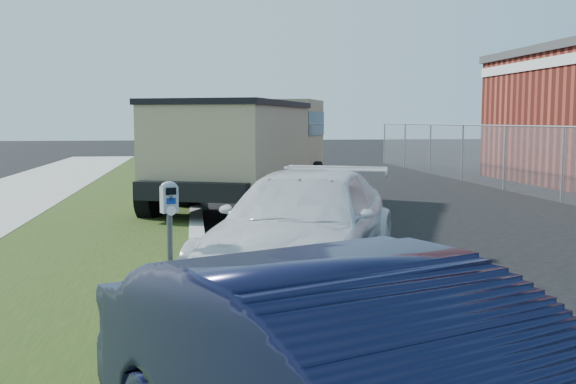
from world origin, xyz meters
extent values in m
plane|color=black|center=(0.00, 0.00, 0.00)|extent=(120.00, 120.00, 0.00)
cube|color=gray|center=(-2.60, 2.00, 0.07)|extent=(0.25, 50.00, 0.15)
cube|color=#1D340E|center=(-4.20, 2.00, 0.07)|extent=(3.00, 50.00, 0.13)
plane|color=slate|center=(6.00, 7.00, 0.90)|extent=(0.00, 30.00, 30.00)
cylinder|color=#979DA4|center=(6.00, 7.00, 1.80)|extent=(0.04, 30.00, 0.04)
cylinder|color=#979DA4|center=(6.00, 7.00, 0.90)|extent=(0.06, 0.06, 1.80)
cylinder|color=#979DA4|center=(6.00, 10.00, 0.90)|extent=(0.06, 0.06, 1.80)
cylinder|color=#979DA4|center=(6.00, 13.00, 0.90)|extent=(0.06, 0.06, 1.80)
cylinder|color=#979DA4|center=(6.00, 16.00, 0.90)|extent=(0.06, 0.06, 1.80)
cylinder|color=#979DA4|center=(6.00, 19.00, 0.90)|extent=(0.06, 0.06, 1.80)
cylinder|color=#979DA4|center=(6.00, 22.00, 0.90)|extent=(0.06, 0.06, 1.80)
cylinder|color=#3F4247|center=(-2.88, -0.99, 0.56)|extent=(0.07, 0.07, 0.89)
cube|color=gray|center=(-2.88, -0.99, 1.16)|extent=(0.19, 0.16, 0.27)
ellipsoid|color=gray|center=(-2.88, -0.99, 1.29)|extent=(0.20, 0.17, 0.10)
cube|color=black|center=(-2.86, -1.04, 1.24)|extent=(0.10, 0.05, 0.07)
cube|color=navy|center=(-2.86, -1.04, 1.15)|extent=(0.09, 0.04, 0.06)
cylinder|color=silver|center=(-2.86, -1.04, 1.05)|extent=(0.09, 0.04, 0.10)
cube|color=#3F4247|center=(-2.86, -1.04, 1.17)|extent=(0.03, 0.02, 0.04)
imported|color=silver|center=(-1.29, 0.30, 0.65)|extent=(3.42, 4.86, 1.31)
cube|color=black|center=(-1.55, 6.82, 0.69)|extent=(4.32, 6.47, 0.34)
cube|color=#907F5D|center=(-0.70, 8.85, 1.49)|extent=(2.75, 2.46, 1.92)
cube|color=black|center=(-0.70, 8.85, 1.87)|extent=(2.78, 2.49, 0.58)
cube|color=#907F5D|center=(-1.85, 6.11, 1.49)|extent=(3.68, 4.60, 1.53)
cube|color=black|center=(-1.85, 6.11, 2.28)|extent=(3.81, 4.73, 0.12)
cube|color=black|center=(-0.35, 9.69, 0.62)|extent=(2.18, 1.02, 0.29)
cylinder|color=black|center=(-1.75, 9.19, 0.48)|extent=(0.65, 1.00, 0.96)
cylinder|color=black|center=(0.28, 8.33, 0.48)|extent=(0.65, 1.00, 0.96)
cylinder|color=black|center=(-2.76, 6.80, 0.48)|extent=(0.65, 1.00, 0.96)
cylinder|color=black|center=(-0.72, 5.95, 0.48)|extent=(0.65, 1.00, 0.96)
cylinder|color=black|center=(-3.43, 5.21, 0.48)|extent=(0.65, 1.00, 0.96)
cylinder|color=black|center=(-1.39, 4.36, 0.48)|extent=(0.65, 1.00, 0.96)
camera|label=1|loc=(-2.64, -7.78, 1.94)|focal=42.00mm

